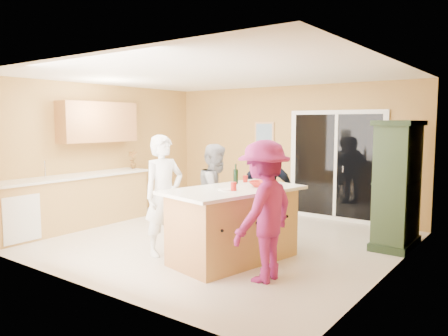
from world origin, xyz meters
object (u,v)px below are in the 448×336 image
Objects in this scene: kitchen_island at (233,227)px; woman_navy at (268,191)px; woman_grey at (217,195)px; green_hutch at (397,186)px; woman_magenta at (264,211)px; woman_white at (164,195)px.

kitchen_island is 1.32× the size of woman_navy.
green_hutch is at bearing -65.07° from woman_grey.
green_hutch is 2.54m from woman_magenta.
woman_grey is 1.64m from woman_magenta.
woman_grey is 0.93× the size of woman_magenta.
woman_magenta is (1.66, -0.03, -0.01)m from woman_white.
woman_grey is (-0.66, 0.49, 0.31)m from kitchen_island.
woman_white is at bearing 51.64° from woman_navy.
woman_magenta is (0.93, -1.64, 0.06)m from woman_navy.
woman_white is 1.77m from woman_navy.
woman_white is at bearing 152.63° from woman_grey.
woman_white is at bearing -147.53° from kitchen_island.
kitchen_island is 1.30m from woman_navy.
woman_white is 1.10× the size of woman_grey.
woman_white reaches higher than woman_magenta.
woman_white is 1.02× the size of woman_magenta.
woman_magenta is at bearing -110.16° from green_hutch.
green_hutch is at bearing 159.20° from woman_magenta.
kitchen_island is at bearing -119.23° from woman_magenta.
woman_white reaches higher than woman_navy.
woman_magenta is (-0.87, -2.38, -0.09)m from green_hutch.
green_hutch reaches higher than kitchen_island.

